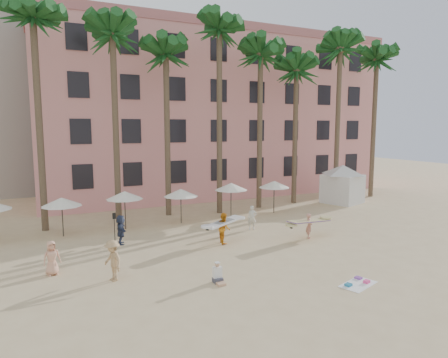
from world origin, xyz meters
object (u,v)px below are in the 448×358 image
pink_hotel (209,117)px  carrier_yellow (309,224)px  cabana (343,181)px  carrier_white (224,227)px

pink_hotel → carrier_yellow: bearing=-95.6°
cabana → pink_hotel: bearing=122.8°
cabana → carrier_yellow: (-10.05, -8.26, -1.14)m
pink_hotel → carrier_white: size_ratio=11.78×
cabana → carrier_yellow: cabana is taller
carrier_yellow → carrier_white: 5.45m
pink_hotel → carrier_yellow: pink_hotel is taller
cabana → carrier_yellow: bearing=-140.6°
cabana → carrier_white: cabana is taller
carrier_white → carrier_yellow: bearing=-14.5°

